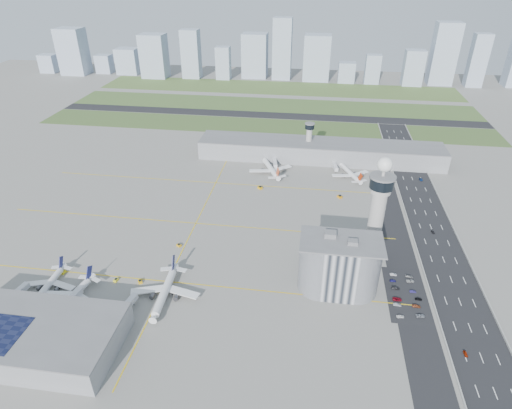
# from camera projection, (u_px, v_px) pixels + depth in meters

# --- Properties ---
(ground) EXTENTS (1000.00, 1000.00, 0.00)m
(ground) POSITION_uv_depth(u_px,v_px,m) (248.00, 255.00, 255.41)
(ground) COLOR gray
(grass_strip_0) EXTENTS (480.00, 50.00, 0.08)m
(grass_strip_0) POSITION_uv_depth(u_px,v_px,m) (263.00, 126.00, 450.61)
(grass_strip_0) COLOR #3C5629
(grass_strip_0) RESTS_ON ground
(grass_strip_1) EXTENTS (480.00, 60.00, 0.08)m
(grass_strip_1) POSITION_uv_depth(u_px,v_px,m) (271.00, 105.00, 514.86)
(grass_strip_1) COLOR #3D592A
(grass_strip_1) RESTS_ON ground
(grass_strip_2) EXTENTS (480.00, 70.00, 0.08)m
(grass_strip_2) POSITION_uv_depth(u_px,v_px,m) (277.00, 88.00, 583.40)
(grass_strip_2) COLOR #516831
(grass_strip_2) RESTS_ON ground
(runway) EXTENTS (480.00, 22.00, 0.10)m
(runway) POSITION_uv_depth(u_px,v_px,m) (267.00, 115.00, 482.30)
(runway) COLOR black
(runway) RESTS_ON ground
(highway) EXTENTS (28.00, 500.00, 0.10)m
(highway) POSITION_uv_depth(u_px,v_px,m) (449.00, 273.00, 241.22)
(highway) COLOR black
(highway) RESTS_ON ground
(barrier_left) EXTENTS (0.60, 500.00, 1.20)m
(barrier_left) POSITION_uv_depth(u_px,v_px,m) (423.00, 270.00, 242.67)
(barrier_left) COLOR #9E9E99
(barrier_left) RESTS_ON ground
(barrier_right) EXTENTS (0.60, 500.00, 1.20)m
(barrier_right) POSITION_uv_depth(u_px,v_px,m) (475.00, 274.00, 239.22)
(barrier_right) COLOR #9E9E99
(barrier_right) RESTS_ON ground
(landside_road) EXTENTS (18.00, 260.00, 0.08)m
(landside_road) POSITION_uv_depth(u_px,v_px,m) (406.00, 280.00, 235.74)
(landside_road) COLOR black
(landside_road) RESTS_ON ground
(parking_lot) EXTENTS (20.00, 44.00, 0.10)m
(parking_lot) POSITION_uv_depth(u_px,v_px,m) (405.00, 294.00, 225.70)
(parking_lot) COLOR black
(parking_lot) RESTS_ON ground
(taxiway_line_h_0) EXTENTS (260.00, 0.60, 0.01)m
(taxiway_line_h_0) POSITION_uv_depth(u_px,v_px,m) (167.00, 282.00, 234.63)
(taxiway_line_h_0) COLOR yellow
(taxiway_line_h_0) RESTS_ON ground
(taxiway_line_h_1) EXTENTS (260.00, 0.60, 0.01)m
(taxiway_line_h_1) POSITION_uv_depth(u_px,v_px,m) (196.00, 223.00, 286.03)
(taxiway_line_h_1) COLOR yellow
(taxiway_line_h_1) RESTS_ON ground
(taxiway_line_h_2) EXTENTS (260.00, 0.60, 0.01)m
(taxiway_line_h_2) POSITION_uv_depth(u_px,v_px,m) (216.00, 183.00, 337.43)
(taxiway_line_h_2) COLOR yellow
(taxiway_line_h_2) RESTS_ON ground
(taxiway_line_v) EXTENTS (0.60, 260.00, 0.01)m
(taxiway_line_v) POSITION_uv_depth(u_px,v_px,m) (196.00, 223.00, 286.03)
(taxiway_line_v) COLOR yellow
(taxiway_line_v) RESTS_ON ground
(control_tower) EXTENTS (14.00, 14.00, 64.50)m
(control_tower) POSITION_uv_depth(u_px,v_px,m) (378.00, 207.00, 235.84)
(control_tower) COLOR #ADAAA5
(control_tower) RESTS_ON ground
(secondary_tower) EXTENTS (8.60, 8.60, 31.90)m
(secondary_tower) POSITION_uv_depth(u_px,v_px,m) (309.00, 138.00, 370.80)
(secondary_tower) COLOR #ADAAA5
(secondary_tower) RESTS_ON ground
(admin_building) EXTENTS (42.00, 24.00, 33.50)m
(admin_building) POSITION_uv_depth(u_px,v_px,m) (339.00, 265.00, 222.49)
(admin_building) COLOR #B2B2B7
(admin_building) RESTS_ON ground
(terminal_pier) EXTENTS (210.00, 32.00, 15.80)m
(terminal_pier) POSITION_uv_depth(u_px,v_px,m) (320.00, 151.00, 373.32)
(terminal_pier) COLOR gray
(terminal_pier) RESTS_ON ground
(near_terminal) EXTENTS (84.00, 42.00, 13.00)m
(near_terminal) POSITION_uv_depth(u_px,v_px,m) (26.00, 335.00, 192.76)
(near_terminal) COLOR gray
(near_terminal) RESTS_ON ground
(airplane_near_a) EXTENTS (30.55, 35.61, 9.74)m
(airplane_near_a) POSITION_uv_depth(u_px,v_px,m) (47.00, 282.00, 226.77)
(airplane_near_a) COLOR white
(airplane_near_a) RESTS_ON ground
(airplane_near_b) EXTENTS (38.17, 42.86, 10.65)m
(airplane_near_b) POSITION_uv_depth(u_px,v_px,m) (69.00, 295.00, 217.47)
(airplane_near_b) COLOR white
(airplane_near_b) RESTS_ON ground
(airplane_near_c) EXTENTS (39.04, 45.25, 12.20)m
(airplane_near_c) POSITION_uv_depth(u_px,v_px,m) (164.00, 288.00, 220.62)
(airplane_near_c) COLOR white
(airplane_near_c) RESTS_ON ground
(airplane_far_a) EXTENTS (50.95, 54.25, 12.07)m
(airplane_far_a) POSITION_uv_depth(u_px,v_px,m) (270.00, 165.00, 352.07)
(airplane_far_a) COLOR white
(airplane_far_a) RESTS_ON ground
(airplane_far_b) EXTENTS (44.07, 47.01, 10.49)m
(airplane_far_b) POSITION_uv_depth(u_px,v_px,m) (350.00, 170.00, 344.93)
(airplane_far_b) COLOR white
(airplane_far_b) RESTS_ON ground
(jet_bridge_near_0) EXTENTS (5.39, 14.31, 5.70)m
(jet_bridge_near_0) POSITION_uv_depth(u_px,v_px,m) (8.00, 304.00, 215.63)
(jet_bridge_near_0) COLOR silver
(jet_bridge_near_0) RESTS_ON ground
(jet_bridge_near_1) EXTENTS (5.39, 14.31, 5.70)m
(jet_bridge_near_1) POSITION_uv_depth(u_px,v_px,m) (63.00, 310.00, 211.94)
(jet_bridge_near_1) COLOR silver
(jet_bridge_near_1) RESTS_ON ground
(jet_bridge_near_2) EXTENTS (5.39, 14.31, 5.70)m
(jet_bridge_near_2) POSITION_uv_depth(u_px,v_px,m) (121.00, 316.00, 208.24)
(jet_bridge_near_2) COLOR silver
(jet_bridge_near_2) RESTS_ON ground
(jet_bridge_far_0) EXTENTS (5.39, 14.31, 5.70)m
(jet_bridge_far_0) POSITION_uv_depth(u_px,v_px,m) (274.00, 161.00, 366.82)
(jet_bridge_far_0) COLOR silver
(jet_bridge_far_0) RESTS_ON ground
(jet_bridge_far_1) EXTENTS (5.39, 14.31, 5.70)m
(jet_bridge_far_1) POSITION_uv_depth(u_px,v_px,m) (333.00, 164.00, 360.66)
(jet_bridge_far_1) COLOR silver
(jet_bridge_far_1) RESTS_ON ground
(tug_0) EXTENTS (3.86, 2.88, 2.09)m
(tug_0) POSITION_uv_depth(u_px,v_px,m) (62.00, 272.00, 240.48)
(tug_0) COLOR yellow
(tug_0) RESTS_ON ground
(tug_1) EXTENTS (3.29, 3.53, 1.69)m
(tug_1) POSITION_uv_depth(u_px,v_px,m) (140.00, 281.00, 233.50)
(tug_1) COLOR gold
(tug_1) RESTS_ON ground
(tug_2) EXTENTS (2.38, 3.06, 1.60)m
(tug_2) POSITION_uv_depth(u_px,v_px,m) (116.00, 280.00, 234.62)
(tug_2) COLOR yellow
(tug_2) RESTS_ON ground
(tug_3) EXTENTS (3.50, 3.23, 1.68)m
(tug_3) POSITION_uv_depth(u_px,v_px,m) (179.00, 245.00, 262.96)
(tug_3) COLOR gold
(tug_3) RESTS_ON ground
(tug_4) EXTENTS (4.36, 4.35, 2.12)m
(tug_4) POSITION_uv_depth(u_px,v_px,m) (260.00, 187.00, 328.32)
(tug_4) COLOR orange
(tug_4) RESTS_ON ground
(tug_5) EXTENTS (4.13, 4.25, 2.05)m
(tug_5) POSITION_uv_depth(u_px,v_px,m) (340.00, 197.00, 316.01)
(tug_5) COLOR orange
(tug_5) RESTS_ON ground
(car_lot_0) EXTENTS (3.92, 2.07, 1.27)m
(car_lot_0) POSITION_uv_depth(u_px,v_px,m) (400.00, 316.00, 210.99)
(car_lot_0) COLOR white
(car_lot_0) RESTS_ON ground
(car_lot_1) EXTENTS (4.06, 1.60, 1.32)m
(car_lot_1) POSITION_uv_depth(u_px,v_px,m) (397.00, 305.00, 218.12)
(car_lot_1) COLOR gray
(car_lot_1) RESTS_ON ground
(car_lot_2) EXTENTS (4.72, 2.24, 1.30)m
(car_lot_2) POSITION_uv_depth(u_px,v_px,m) (397.00, 299.00, 221.59)
(car_lot_2) COLOR maroon
(car_lot_2) RESTS_ON ground
(car_lot_3) EXTENTS (4.35, 1.90, 1.24)m
(car_lot_3) POSITION_uv_depth(u_px,v_px,m) (395.00, 288.00, 229.15)
(car_lot_3) COLOR #2B2B2E
(car_lot_3) RESTS_ON ground
(car_lot_4) EXTENTS (3.33, 1.56, 1.10)m
(car_lot_4) POSITION_uv_depth(u_px,v_px,m) (393.00, 281.00, 234.47)
(car_lot_4) COLOR navy
(car_lot_4) RESTS_ON ground
(car_lot_5) EXTENTS (3.80, 1.40, 1.24)m
(car_lot_5) POSITION_uv_depth(u_px,v_px,m) (393.00, 274.00, 238.95)
(car_lot_5) COLOR #BABAC0
(car_lot_5) RESTS_ON ground
(car_lot_6) EXTENTS (4.50, 2.45, 1.20)m
(car_lot_6) POSITION_uv_depth(u_px,v_px,m) (420.00, 316.00, 211.34)
(car_lot_6) COLOR gray
(car_lot_6) RESTS_ON ground
(car_lot_7) EXTENTS (4.24, 1.90, 1.21)m
(car_lot_7) POSITION_uv_depth(u_px,v_px,m) (416.00, 306.00, 217.30)
(car_lot_7) COLOR brown
(car_lot_7) RESTS_ON ground
(car_lot_8) EXTENTS (3.62, 1.73, 1.19)m
(car_lot_8) POSITION_uv_depth(u_px,v_px,m) (418.00, 299.00, 221.79)
(car_lot_8) COLOR black
(car_lot_8) RESTS_ON ground
(car_lot_9) EXTENTS (3.43, 1.56, 1.09)m
(car_lot_9) POSITION_uv_depth(u_px,v_px,m) (413.00, 291.00, 226.82)
(car_lot_9) COLOR navy
(car_lot_9) RESTS_ON ground
(car_lot_10) EXTENTS (4.54, 2.65, 1.19)m
(car_lot_10) POSITION_uv_depth(u_px,v_px,m) (410.00, 281.00, 234.15)
(car_lot_10) COLOR silver
(car_lot_10) RESTS_ON ground
(car_lot_11) EXTENTS (4.11, 1.91, 1.16)m
(car_lot_11) POSITION_uv_depth(u_px,v_px,m) (409.00, 276.00, 237.56)
(car_lot_11) COLOR slate
(car_lot_11) RESTS_ON ground
(car_hw_0) EXTENTS (1.61, 3.54, 1.18)m
(car_hw_0) POSITION_uv_depth(u_px,v_px,m) (466.00, 354.00, 191.12)
(car_hw_0) COLOR maroon
(car_hw_0) RESTS_ON ground
(car_hw_1) EXTENTS (1.78, 3.70, 1.17)m
(car_hw_1) POSITION_uv_depth(u_px,v_px,m) (433.00, 232.00, 275.84)
(car_hw_1) COLOR black
(car_hw_1) RESTS_ON ground
(car_hw_2) EXTENTS (2.16, 4.67, 1.30)m
(car_hw_2) POSITION_uv_depth(u_px,v_px,m) (421.00, 179.00, 341.20)
(car_hw_2) COLOR navy
(car_hw_2) RESTS_ON ground
(car_hw_4) EXTENTS (1.98, 3.99, 1.31)m
(car_hw_4) POSITION_uv_depth(u_px,v_px,m) (393.00, 149.00, 396.00)
(car_hw_4) COLOR #9FA1A8
(car_hw_4) RESTS_ON ground
(skyline_bldg_0) EXTENTS (24.05, 19.24, 26.50)m
(skyline_bldg_0) POSITION_uv_depth(u_px,v_px,m) (49.00, 63.00, 656.55)
(skyline_bldg_0) COLOR #9EADC1
(skyline_bldg_0) RESTS_ON ground
(skyline_bldg_1) EXTENTS (37.63, 30.10, 65.60)m
(skyline_bldg_1) POSITION_uv_depth(u_px,v_px,m) (73.00, 51.00, 637.52)
(skyline_bldg_1) COLOR #9EADC1
(skyline_bldg_1) RESTS_ON ground
(skyline_bldg_2) EXTENTS (22.81, 18.25, 26.79)m
(skyline_bldg_2) POSITION_uv_depth(u_px,v_px,m) (104.00, 64.00, 653.08)
(skyline_bldg_2) COLOR #9EADC1
(skyline_bldg_2) RESTS_ON ground
(skyline_bldg_3) EXTENTS (32.30, 25.84, 36.93)m
(skyline_bldg_3) POSITION_uv_depth(u_px,v_px,m) (128.00, 61.00, 646.79)
(skyline_bldg_3) COLOR #9EADC1
(skyline_bldg_3) RESTS_ON ground
(skyline_bldg_4) EXTENTS (35.81, 28.65, 60.36)m
(skyline_bldg_4) POSITION_uv_depth(u_px,v_px,m) (154.00, 56.00, 621.17)
(skyline_bldg_4) COLOR #9EADC1
(skyline_bldg_4) RESTS_ON ground
(skyline_bldg_5) EXTENTS (25.49, 20.39, 66.89)m
(skyline_bldg_5) POSITION_uv_depth(u_px,v_px,m) (191.00, 54.00, 616.67)
(skyline_bldg_5) COLOR #9EADC1
(skyline_bldg_5) RESTS_ON ground
(skyline_bldg_6) EXTENTS (20.04, 16.03, 45.20)m
(skyline_bldg_6) POSITION_uv_depth(u_px,v_px,m) (223.00, 63.00, 614.75)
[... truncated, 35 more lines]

